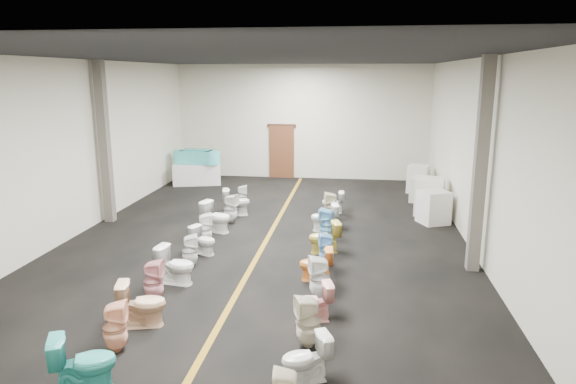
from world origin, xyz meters
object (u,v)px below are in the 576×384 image
display_table (197,174)px  toilet_left_6 (203,240)px  toilet_left_0 (84,363)px  toilet_right_1 (306,359)px  toilet_right_2 (308,322)px  bathtub (196,156)px  toilet_left_7 (205,228)px  toilet_right_11 (333,202)px  toilet_left_11 (242,196)px  appliance_crate_d (418,179)px  toilet_right_7 (324,237)px  toilet_left_10 (236,202)px  toilet_right_6 (327,250)px  toilet_left_5 (190,251)px  toilet_left_2 (142,304)px  toilet_right_9 (325,217)px  appliance_crate_c (423,189)px  toilet_left_4 (176,265)px  toilet_right_8 (327,225)px  toilet_right_5 (316,264)px  toilet_left_3 (153,281)px  toilet_left_9 (231,209)px  appliance_crate_a (434,207)px  toilet_left_1 (115,327)px  toilet_right_4 (320,278)px  toilet_right_10 (331,207)px  toilet_right_3 (313,302)px  toilet_left_8 (216,217)px  appliance_crate_b (429,196)px

display_table → toilet_left_6: display_table is taller
toilet_left_0 → toilet_right_1: size_ratio=1.21×
toilet_right_2 → toilet_right_1: bearing=-18.2°
bathtub → toilet_left_7: (2.35, -6.82, -0.68)m
toilet_right_11 → toilet_left_11: bearing=-99.9°
appliance_crate_d → toilet_left_11: appliance_crate_d is taller
appliance_crate_d → toilet_left_0: bearing=-114.2°
toilet_right_2 → toilet_right_7: toilet_right_2 is taller
display_table → toilet_left_0: 13.22m
toilet_left_10 → toilet_right_6: toilet_left_10 is taller
toilet_left_0 → toilet_right_11: size_ratio=1.24×
toilet_left_5 → toilet_left_10: bearing=-19.5°
appliance_crate_d → toilet_left_2: appliance_crate_d is taller
toilet_left_6 → toilet_right_11: size_ratio=0.98×
toilet_right_9 → appliance_crate_c: bearing=130.5°
toilet_left_4 → toilet_right_8: (2.84, 3.15, 0.02)m
toilet_right_5 → toilet_right_8: size_ratio=0.83×
toilet_left_11 → toilet_right_6: (2.96, -4.69, 0.01)m
toilet_left_11 → toilet_right_2: toilet_right_2 is taller
toilet_left_3 → appliance_crate_d: bearing=-35.3°
toilet_left_4 → toilet_right_8: size_ratio=0.94×
toilet_right_8 → toilet_left_3: bearing=-25.7°
toilet_left_2 → toilet_right_7: size_ratio=1.06×
toilet_right_7 → toilet_right_11: bearing=161.6°
toilet_left_9 → toilet_right_2: size_ratio=1.01×
appliance_crate_a → toilet_left_11: appliance_crate_a is taller
bathtub → toilet_left_5: (2.50, -8.43, -0.70)m
toilet_left_11 → toilet_left_1: bearing=169.9°
toilet_right_4 → toilet_right_10: bearing=165.3°
toilet_left_0 → toilet_right_3: (2.81, 2.38, -0.07)m
toilet_left_8 → toilet_right_9: size_ratio=1.11×
toilet_right_2 → toilet_left_1: bearing=-101.4°
appliance_crate_d → toilet_left_10: size_ratio=1.21×
appliance_crate_c → toilet_right_4: bearing=-109.3°
toilet_left_6 → toilet_right_2: bearing=-119.2°
toilet_left_6 → toilet_right_2: toilet_right_2 is taller
toilet_right_7 → toilet_right_8: bearing=161.2°
toilet_left_11 → toilet_left_3: bearing=169.0°
toilet_right_8 → toilet_right_4: bearing=11.8°
toilet_right_2 → toilet_right_3: size_ratio=1.20×
appliance_crate_c → toilet_right_8: bearing=-122.8°
toilet_left_3 → toilet_right_7: bearing=-48.4°
appliance_crate_b → toilet_right_7: appliance_crate_b is taller
toilet_right_4 → toilet_left_6: bearing=-142.0°
appliance_crate_d → toilet_right_8: bearing=-116.2°
appliance_crate_c → toilet_right_10: bearing=-136.0°
appliance_crate_b → toilet_right_2: appliance_crate_b is taller
toilet_left_8 → toilet_right_2: bearing=-134.4°
display_table → toilet_right_5: display_table is taller
toilet_left_7 → toilet_left_1: bearing=160.1°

